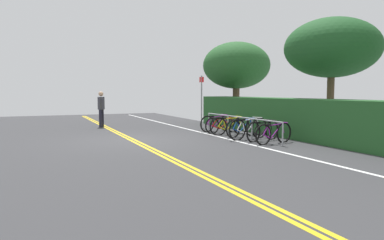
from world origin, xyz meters
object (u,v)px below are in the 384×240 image
(bicycle_1, at_px, (223,125))
(pedestrian, at_px, (101,107))
(bicycle_6, at_px, (274,133))
(tree_mid, at_px, (332,48))
(tree_near_left, at_px, (236,66))
(bicycle_2, at_px, (230,126))
(bicycle_3, at_px, (243,128))
(bicycle_4, at_px, (249,129))
(sign_post_near, at_px, (202,97))
(bicycle_0, at_px, (217,123))
(bike_rack, at_px, (239,121))
(bicycle_5, at_px, (263,131))

(bicycle_1, relative_size, pedestrian, 1.03)
(bicycle_6, height_order, pedestrian, pedestrian)
(bicycle_6, height_order, tree_mid, tree_mid)
(pedestrian, relative_size, tree_near_left, 0.39)
(bicycle_2, relative_size, bicycle_3, 1.04)
(tree_near_left, bearing_deg, bicycle_4, -27.07)
(bicycle_3, relative_size, bicycle_4, 0.91)
(bicycle_1, xyz_separation_m, sign_post_near, (-2.11, 0.04, 1.11))
(bicycle_0, height_order, pedestrian, pedestrian)
(bicycle_3, bearing_deg, bicycle_4, -15.20)
(bicycle_2, relative_size, tree_near_left, 0.40)
(bike_rack, bearing_deg, bicycle_1, 178.27)
(bicycle_2, xyz_separation_m, bicycle_3, (0.70, 0.14, -0.01))
(bicycle_1, distance_m, tree_near_left, 5.27)
(bicycle_1, distance_m, tree_mid, 5.02)
(bicycle_4, bearing_deg, tree_mid, 82.60)
(bicycle_2, relative_size, bicycle_6, 1.05)
(bicycle_1, xyz_separation_m, bicycle_2, (0.68, -0.08, 0.03))
(bike_rack, distance_m, bicycle_1, 1.34)
(bicycle_3, distance_m, bicycle_6, 1.93)
(bike_rack, height_order, bicycle_0, bike_rack)
(bicycle_0, xyz_separation_m, bicycle_3, (2.07, -0.01, -0.00))
(bike_rack, relative_size, tree_near_left, 1.20)
(bicycle_3, relative_size, bicycle_5, 1.00)
(bike_rack, distance_m, tree_mid, 4.39)
(bicycle_4, relative_size, tree_near_left, 0.43)
(bicycle_5, bearing_deg, bicycle_0, -179.76)
(sign_post_near, height_order, tree_near_left, tree_near_left)
(bicycle_0, relative_size, tree_near_left, 0.40)
(bicycle_2, xyz_separation_m, pedestrian, (-5.06, -4.02, 0.61))
(bicycle_3, xyz_separation_m, bicycle_4, (0.68, -0.19, 0.04))
(bicycle_6, distance_m, tree_mid, 4.41)
(pedestrian, distance_m, tree_near_left, 7.21)
(bicycle_4, bearing_deg, pedestrian, -148.28)
(bike_rack, height_order, bicycle_6, bike_rack)
(bicycle_0, relative_size, tree_mid, 0.39)
(bicycle_5, bearing_deg, bicycle_1, -177.92)
(bicycle_3, bearing_deg, bicycle_6, -1.18)
(bicycle_5, bearing_deg, sign_post_near, -179.38)
(bicycle_0, distance_m, bicycle_5, 3.30)
(bike_rack, relative_size, tree_mid, 1.16)
(bicycle_5, height_order, tree_near_left, tree_near_left)
(sign_post_near, relative_size, tree_near_left, 0.56)
(bicycle_3, relative_size, tree_near_left, 0.39)
(bicycle_1, relative_size, bicycle_6, 1.05)
(sign_post_near, distance_m, tree_mid, 5.89)
(bicycle_0, xyz_separation_m, bicycle_5, (3.30, 0.01, 0.00))
(bicycle_3, bearing_deg, bicycle_1, -177.25)
(tree_near_left, bearing_deg, sign_post_near, -61.63)
(bicycle_0, relative_size, bicycle_1, 0.99)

